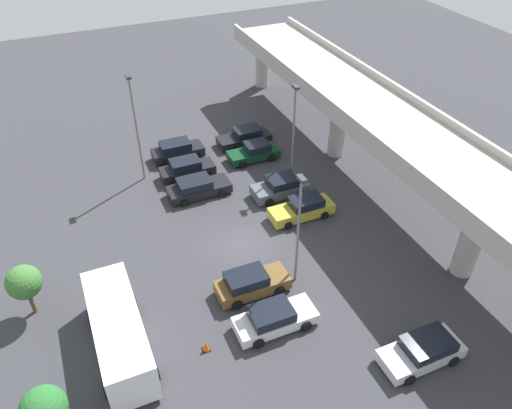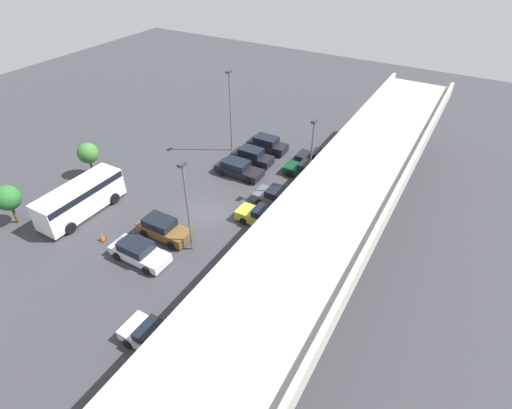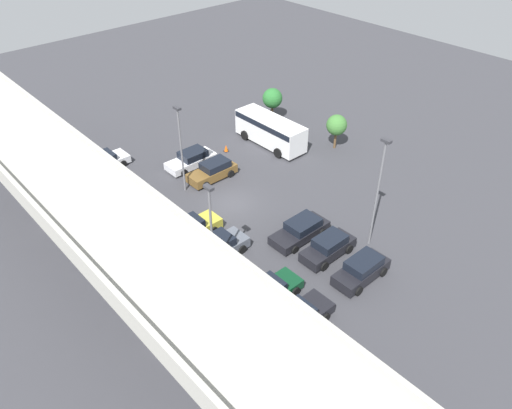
{
  "view_description": "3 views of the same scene",
  "coord_description": "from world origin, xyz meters",
  "px_view_note": "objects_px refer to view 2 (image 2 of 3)",
  "views": [
    {
      "loc": [
        23.91,
        -9.49,
        23.04
      ],
      "look_at": [
        -2.04,
        1.8,
        1.55
      ],
      "focal_mm": 35.0,
      "sensor_mm": 36.0,
      "label": 1
    },
    {
      "loc": [
        21.94,
        17.78,
        21.54
      ],
      "look_at": [
        -2.25,
        3.74,
        0.91
      ],
      "focal_mm": 28.0,
      "sensor_mm": 36.0,
      "label": 2
    },
    {
      "loc": [
        -26.56,
        21.28,
        24.42
      ],
      "look_at": [
        -3.94,
        0.87,
        2.43
      ],
      "focal_mm": 35.0,
      "sensor_mm": 36.0,
      "label": 3
    }
  ],
  "objects_px": {
    "parked_car_5": "(163,228)",
    "parked_car_7": "(157,339)",
    "parked_car_1": "(252,156)",
    "parked_car_2": "(238,168)",
    "parked_car_9": "(307,170)",
    "lamp_post_by_overpass": "(230,106)",
    "tree_front_centre": "(7,198)",
    "parked_car_3": "(278,198)",
    "parked_car_8": "(320,159)",
    "parked_car_4": "(264,217)",
    "parked_car_0": "(267,144)",
    "lamp_post_mid_lot": "(311,156)",
    "parked_car_6": "(139,252)",
    "lamp_post_near_aisle": "(187,202)",
    "shuttle_bus": "(80,197)",
    "tree_front_left": "(88,153)",
    "traffic_cone": "(102,237)"
  },
  "relations": [
    {
      "from": "parked_car_2",
      "to": "parked_car_7",
      "type": "bearing_deg",
      "value": -71.86
    },
    {
      "from": "parked_car_1",
      "to": "tree_front_centre",
      "type": "xyz_separation_m",
      "value": [
        18.8,
        -12.24,
        1.77
      ]
    },
    {
      "from": "parked_car_1",
      "to": "tree_front_centre",
      "type": "relative_size",
      "value": 1.22
    },
    {
      "from": "parked_car_9",
      "to": "parked_car_1",
      "type": "bearing_deg",
      "value": 3.11
    },
    {
      "from": "parked_car_1",
      "to": "parked_car_7",
      "type": "xyz_separation_m",
      "value": [
        22.01,
        6.32,
        -0.06
      ]
    },
    {
      "from": "parked_car_1",
      "to": "parked_car_8",
      "type": "bearing_deg",
      "value": 25.77
    },
    {
      "from": "parked_car_2",
      "to": "parked_car_5",
      "type": "distance_m",
      "value": 11.08
    },
    {
      "from": "shuttle_bus",
      "to": "parked_car_3",
      "type": "bearing_deg",
      "value": -55.91
    },
    {
      "from": "parked_car_4",
      "to": "tree_front_centre",
      "type": "distance_m",
      "value": 21.24
    },
    {
      "from": "shuttle_bus",
      "to": "tree_front_left",
      "type": "height_order",
      "value": "tree_front_left"
    },
    {
      "from": "parked_car_6",
      "to": "lamp_post_by_overpass",
      "type": "xyz_separation_m",
      "value": [
        -18.06,
        -3.27,
        4.42
      ]
    },
    {
      "from": "tree_front_centre",
      "to": "shuttle_bus",
      "type": "bearing_deg",
      "value": 134.47
    },
    {
      "from": "parked_car_3",
      "to": "traffic_cone",
      "type": "distance_m",
      "value": 15.25
    },
    {
      "from": "parked_car_5",
      "to": "tree_front_centre",
      "type": "xyz_separation_m",
      "value": [
        4.95,
        -12.03,
        1.77
      ]
    },
    {
      "from": "parked_car_2",
      "to": "parked_car_9",
      "type": "relative_size",
      "value": 1.11
    },
    {
      "from": "parked_car_9",
      "to": "traffic_cone",
      "type": "height_order",
      "value": "parked_car_9"
    },
    {
      "from": "parked_car_1",
      "to": "shuttle_bus",
      "type": "xyz_separation_m",
      "value": [
        14.99,
        -8.36,
        0.9
      ]
    },
    {
      "from": "parked_car_0",
      "to": "parked_car_4",
      "type": "relative_size",
      "value": 0.92
    },
    {
      "from": "parked_car_5",
      "to": "traffic_cone",
      "type": "xyz_separation_m",
      "value": [
        2.97,
        -3.94,
        -0.44
      ]
    },
    {
      "from": "parked_car_7",
      "to": "lamp_post_mid_lot",
      "type": "height_order",
      "value": "lamp_post_mid_lot"
    },
    {
      "from": "tree_front_left",
      "to": "parked_car_2",
      "type": "bearing_deg",
      "value": 120.43
    },
    {
      "from": "parked_car_7",
      "to": "shuttle_bus",
      "type": "xyz_separation_m",
      "value": [
        -7.02,
        -14.68,
        0.97
      ]
    },
    {
      "from": "shuttle_bus",
      "to": "lamp_post_mid_lot",
      "type": "xyz_separation_m",
      "value": [
        -11.66,
        16.25,
        2.99
      ]
    },
    {
      "from": "parked_car_4",
      "to": "parked_car_8",
      "type": "bearing_deg",
      "value": -91.08
    },
    {
      "from": "tree_front_left",
      "to": "tree_front_centre",
      "type": "bearing_deg",
      "value": 2.41
    },
    {
      "from": "parked_car_0",
      "to": "lamp_post_mid_lot",
      "type": "distance_m",
      "value": 10.84
    },
    {
      "from": "parked_car_6",
      "to": "lamp_post_near_aisle",
      "type": "xyz_separation_m",
      "value": [
        -2.89,
        2.84,
        3.89
      ]
    },
    {
      "from": "lamp_post_by_overpass",
      "to": "tree_front_left",
      "type": "distance_m",
      "value": 14.94
    },
    {
      "from": "parked_car_0",
      "to": "parked_car_1",
      "type": "height_order",
      "value": "parked_car_0"
    },
    {
      "from": "parked_car_5",
      "to": "parked_car_7",
      "type": "relative_size",
      "value": 0.98
    },
    {
      "from": "parked_car_0",
      "to": "shuttle_bus",
      "type": "xyz_separation_m",
      "value": [
        18.1,
        -8.45,
        0.89
      ]
    },
    {
      "from": "parked_car_8",
      "to": "shuttle_bus",
      "type": "relative_size",
      "value": 0.61
    },
    {
      "from": "parked_car_5",
      "to": "lamp_post_mid_lot",
      "type": "distance_m",
      "value": 13.83
    },
    {
      "from": "tree_front_left",
      "to": "traffic_cone",
      "type": "height_order",
      "value": "tree_front_left"
    },
    {
      "from": "parked_car_5",
      "to": "parked_car_7",
      "type": "distance_m",
      "value": 10.45
    },
    {
      "from": "parked_car_3",
      "to": "tree_front_centre",
      "type": "relative_size",
      "value": 1.2
    },
    {
      "from": "parked_car_1",
      "to": "parked_car_2",
      "type": "distance_m",
      "value": 2.77
    },
    {
      "from": "parked_car_8",
      "to": "parked_car_4",
      "type": "bearing_deg",
      "value": 88.92
    },
    {
      "from": "parked_car_9",
      "to": "tree_front_centre",
      "type": "xyz_separation_m",
      "value": [
        19.13,
        -18.38,
        1.83
      ]
    },
    {
      "from": "parked_car_3",
      "to": "lamp_post_mid_lot",
      "type": "xyz_separation_m",
      "value": [
        -2.01,
        2.0,
        3.9
      ]
    },
    {
      "from": "parked_car_0",
      "to": "tree_front_centre",
      "type": "relative_size",
      "value": 1.22
    },
    {
      "from": "parked_car_1",
      "to": "parked_car_4",
      "type": "bearing_deg",
      "value": -53.67
    },
    {
      "from": "parked_car_1",
      "to": "tree_front_left",
      "type": "distance_m",
      "value": 16.3
    },
    {
      "from": "parked_car_5",
      "to": "lamp_post_by_overpass",
      "type": "height_order",
      "value": "lamp_post_by_overpass"
    },
    {
      "from": "parked_car_6",
      "to": "lamp_post_mid_lot",
      "type": "distance_m",
      "value": 16.16
    },
    {
      "from": "lamp_post_by_overpass",
      "to": "parked_car_0",
      "type": "bearing_deg",
      "value": 119.24
    },
    {
      "from": "parked_car_8",
      "to": "tree_front_centre",
      "type": "relative_size",
      "value": 1.33
    },
    {
      "from": "parked_car_5",
      "to": "parked_car_9",
      "type": "xyz_separation_m",
      "value": [
        -14.18,
        6.34,
        -0.06
      ]
    },
    {
      "from": "parked_car_3",
      "to": "shuttle_bus",
      "type": "xyz_separation_m",
      "value": [
        9.65,
        -14.25,
        0.91
      ]
    },
    {
      "from": "parked_car_1",
      "to": "traffic_cone",
      "type": "height_order",
      "value": "parked_car_1"
    }
  ]
}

